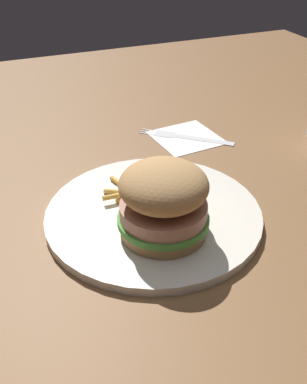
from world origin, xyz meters
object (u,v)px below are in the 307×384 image
at_px(sandwich, 163,200).
at_px(fries_pile, 143,188).
at_px(napkin, 186,137).
at_px(plate, 153,214).
at_px(fork, 185,136).

distance_m(sandwich, fries_pile, 0.11).
height_order(sandwich, fries_pile, sandwich).
bearing_deg(fries_pile, napkin, 136.82).
distance_m(plate, fries_pile, 0.05).
bearing_deg(sandwich, plate, 172.64).
relative_size(plate, napkin, 2.62).
xyz_separation_m(sandwich, fork, (-0.25, 0.15, -0.06)).
bearing_deg(fork, napkin, 49.20).
bearing_deg(napkin, fries_pile, -43.18).
height_order(plate, napkin, plate).
distance_m(napkin, fork, 0.00).
height_order(fries_pile, napkin, fries_pile).
distance_m(fries_pile, fork, 0.21).
height_order(sandwich, fork, sandwich).
bearing_deg(napkin, sandwich, -31.69).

